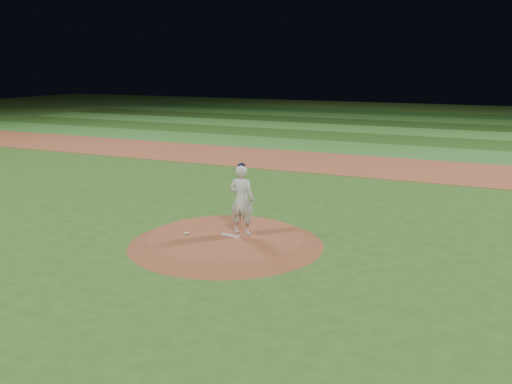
# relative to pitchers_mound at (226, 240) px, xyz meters

# --- Properties ---
(ground) EXTENTS (120.00, 120.00, 0.00)m
(ground) POSITION_rel_pitchers_mound_xyz_m (0.00, 0.00, -0.12)
(ground) COLOR #2E591D
(ground) RESTS_ON ground
(infield_dirt_band) EXTENTS (70.00, 6.00, 0.02)m
(infield_dirt_band) POSITION_rel_pitchers_mound_xyz_m (0.00, 14.00, -0.12)
(infield_dirt_band) COLOR brown
(infield_dirt_band) RESTS_ON ground
(outfield_stripe_0) EXTENTS (70.00, 5.00, 0.02)m
(outfield_stripe_0) POSITION_rel_pitchers_mound_xyz_m (0.00, 19.50, -0.12)
(outfield_stripe_0) COLOR #33752A
(outfield_stripe_0) RESTS_ON ground
(outfield_stripe_1) EXTENTS (70.00, 5.00, 0.02)m
(outfield_stripe_1) POSITION_rel_pitchers_mound_xyz_m (0.00, 24.50, -0.12)
(outfield_stripe_1) COLOR #254E19
(outfield_stripe_1) RESTS_ON ground
(outfield_stripe_2) EXTENTS (70.00, 5.00, 0.02)m
(outfield_stripe_2) POSITION_rel_pitchers_mound_xyz_m (0.00, 29.50, -0.12)
(outfield_stripe_2) COLOR #387D2D
(outfield_stripe_2) RESTS_ON ground
(outfield_stripe_3) EXTENTS (70.00, 5.00, 0.02)m
(outfield_stripe_3) POSITION_rel_pitchers_mound_xyz_m (0.00, 34.50, -0.12)
(outfield_stripe_3) COLOR #1F4014
(outfield_stripe_3) RESTS_ON ground
(outfield_stripe_4) EXTENTS (70.00, 5.00, 0.02)m
(outfield_stripe_4) POSITION_rel_pitchers_mound_xyz_m (0.00, 39.50, -0.12)
(outfield_stripe_4) COLOR #2F6524
(outfield_stripe_4) RESTS_ON ground
(outfield_stripe_5) EXTENTS (70.00, 5.00, 0.02)m
(outfield_stripe_5) POSITION_rel_pitchers_mound_xyz_m (0.00, 44.50, -0.12)
(outfield_stripe_5) COLOR #1B4C18
(outfield_stripe_5) RESTS_ON ground
(pitchers_mound) EXTENTS (5.50, 5.50, 0.25)m
(pitchers_mound) POSITION_rel_pitchers_mound_xyz_m (0.00, 0.00, 0.00)
(pitchers_mound) COLOR brown
(pitchers_mound) RESTS_ON ground
(pitching_rubber) EXTENTS (0.59, 0.22, 0.03)m
(pitching_rubber) POSITION_rel_pitchers_mound_xyz_m (0.13, 0.03, 0.14)
(pitching_rubber) COLOR beige
(pitching_rubber) RESTS_ON pitchers_mound
(rosin_bag) EXTENTS (0.13, 0.13, 0.07)m
(rosin_bag) POSITION_rel_pitchers_mound_xyz_m (-1.08, -0.36, 0.16)
(rosin_bag) COLOR silver
(rosin_bag) RESTS_ON pitchers_mound
(pitcher_on_mound) EXTENTS (0.76, 0.52, 2.05)m
(pitcher_on_mound) POSITION_rel_pitchers_mound_xyz_m (0.34, 0.33, 1.13)
(pitcher_on_mound) COLOR silver
(pitcher_on_mound) RESTS_ON pitchers_mound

